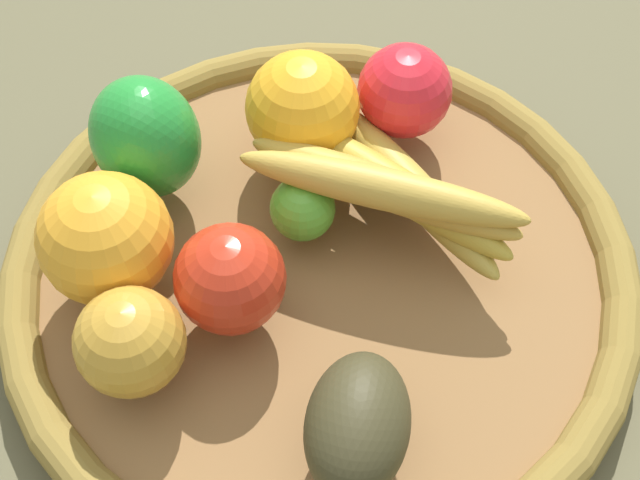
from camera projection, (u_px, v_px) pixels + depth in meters
name	position (u px, v px, depth m)	size (l,w,h in m)	color
ground_plane	(320.00, 288.00, 0.62)	(2.40, 2.40, 0.00)	brown
basket	(320.00, 273.00, 0.60)	(0.42, 0.42, 0.04)	brown
apple_2	(130.00, 342.00, 0.52)	(0.06, 0.06, 0.06)	#B8862B
orange_0	(302.00, 108.00, 0.61)	(0.08, 0.08, 0.08)	orange
avocado	(358.00, 425.00, 0.49)	(0.09, 0.06, 0.06)	#38331D
banana_bunch	(391.00, 185.00, 0.58)	(0.16, 0.19, 0.06)	#B09339
apple_1	(230.00, 279.00, 0.54)	(0.07, 0.07, 0.07)	red
bell_pepper	(145.00, 137.00, 0.59)	(0.08, 0.07, 0.09)	#228830
apple_0	(405.00, 91.00, 0.63)	(0.07, 0.07, 0.07)	red
orange_1	(106.00, 239.00, 0.55)	(0.08, 0.08, 0.08)	orange
lime_0	(297.00, 211.00, 0.58)	(0.04, 0.04, 0.04)	#4E9A2A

